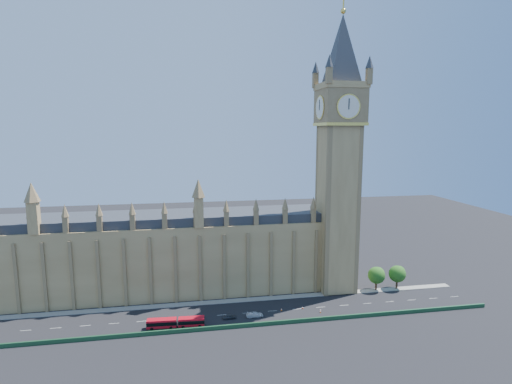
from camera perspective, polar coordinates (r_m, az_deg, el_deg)
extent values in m
plane|color=black|center=(129.81, -3.06, -17.00)|extent=(400.00, 400.00, 0.00)
cube|color=#977949|center=(145.37, -14.13, -9.08)|extent=(120.00, 20.00, 25.00)
cube|color=#2D3035|center=(141.77, -14.34, -3.68)|extent=(120.00, 18.00, 3.00)
cube|color=#977949|center=(142.62, 11.50, -2.48)|extent=(12.00, 12.00, 58.00)
cube|color=olive|center=(140.15, 11.94, 11.70)|extent=(14.00, 14.00, 12.00)
cylinder|color=silver|center=(133.54, 13.10, 11.81)|extent=(7.20, 0.30, 7.20)
cube|color=#977949|center=(140.70, 12.03, 14.54)|extent=(14.50, 14.50, 2.00)
pyramid|color=#2D3035|center=(144.89, 12.35, 23.62)|extent=(20.59, 20.59, 22.00)
sphere|color=#F2C64C|center=(145.10, 12.36, 23.93)|extent=(1.80, 1.80, 1.80)
cube|color=#1E4C2D|center=(121.55, -2.52, -18.57)|extent=(160.00, 0.60, 1.20)
cube|color=gray|center=(138.34, -3.55, -15.27)|extent=(160.00, 3.00, 0.16)
cylinder|color=#382619|center=(152.21, 16.77, -12.56)|extent=(0.70, 0.70, 4.00)
sphere|color=#185115|center=(150.99, 16.83, -11.32)|extent=(6.00, 6.00, 6.00)
sphere|color=#185115|center=(151.39, 17.07, -11.03)|extent=(4.38, 4.38, 4.38)
cylinder|color=#382619|center=(155.82, 19.46, -12.18)|extent=(0.70, 0.70, 4.00)
sphere|color=#185115|center=(154.64, 19.53, -10.97)|extent=(6.00, 6.00, 6.00)
sphere|color=#185115|center=(155.07, 19.75, -10.69)|extent=(4.38, 4.38, 4.38)
cube|color=red|center=(123.91, -13.31, -17.84)|extent=(8.48, 2.79, 2.79)
cube|color=red|center=(123.21, -9.21, -17.87)|extent=(7.55, 2.74, 2.79)
cube|color=black|center=(123.76, -13.32, -17.70)|extent=(8.53, 2.84, 1.06)
cube|color=black|center=(123.06, -9.21, -17.73)|extent=(7.60, 2.79, 1.06)
cylinder|color=black|center=(123.57, -11.38, -17.92)|extent=(0.88, 2.27, 2.23)
cylinder|color=black|center=(123.64, -14.66, -18.44)|extent=(0.94, 0.33, 0.93)
cylinder|color=black|center=(125.69, -14.51, -17.96)|extent=(0.94, 0.33, 0.93)
cylinder|color=black|center=(123.01, -12.06, -18.49)|extent=(0.94, 0.33, 0.93)
cylinder|color=black|center=(125.07, -11.96, -18.00)|extent=(0.94, 0.33, 0.93)
cylinder|color=black|center=(122.74, -10.39, -18.50)|extent=(0.94, 0.33, 0.93)
cylinder|color=black|center=(124.80, -10.32, -18.01)|extent=(0.94, 0.33, 0.93)
cylinder|color=black|center=(122.50, -8.05, -18.50)|extent=(0.94, 0.33, 0.93)
cylinder|color=black|center=(124.57, -8.03, -18.01)|extent=(0.94, 0.33, 0.93)
imported|color=#3D3F44|center=(126.77, -3.84, -17.33)|extent=(4.05, 1.86, 1.35)
imported|color=#999BA0|center=(127.32, -0.36, -17.17)|extent=(4.29, 1.51, 1.41)
imported|color=silver|center=(127.71, -0.10, -17.09)|extent=(4.88, 2.01, 1.41)
cube|color=black|center=(132.02, 9.18, -16.63)|extent=(0.39, 0.39, 0.04)
cone|color=#ED540C|center=(131.90, 9.19, -16.52)|extent=(0.42, 0.42, 0.63)
cylinder|color=white|center=(131.86, 9.19, -16.48)|extent=(0.30, 0.30, 0.11)
cube|color=black|center=(132.77, 9.19, -16.48)|extent=(0.40, 0.40, 0.04)
cone|color=#F9620D|center=(132.63, 9.19, -16.35)|extent=(0.44, 0.44, 0.69)
cylinder|color=white|center=(132.59, 9.20, -16.31)|extent=(0.34, 0.34, 0.12)
cube|color=black|center=(133.71, 6.69, -16.23)|extent=(0.51, 0.51, 0.04)
cone|color=red|center=(133.57, 6.69, -16.10)|extent=(0.56, 0.56, 0.70)
cylinder|color=white|center=(133.53, 6.69, -16.07)|extent=(0.34, 0.34, 0.12)
cube|color=black|center=(131.91, 3.66, -16.55)|extent=(0.52, 0.52, 0.04)
cone|color=#FF640D|center=(131.75, 3.66, -16.41)|extent=(0.57, 0.57, 0.78)
cylinder|color=white|center=(131.70, 3.66, -16.36)|extent=(0.38, 0.38, 0.13)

